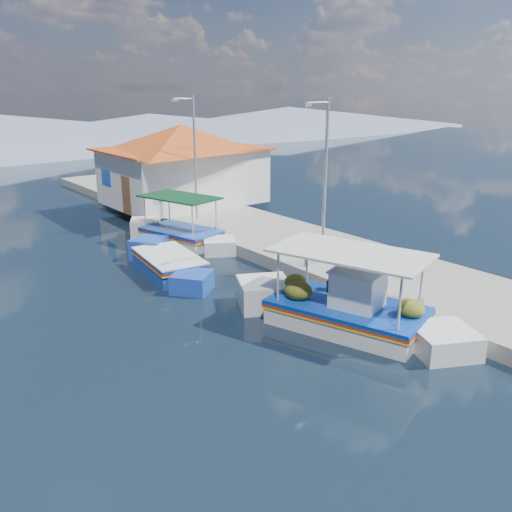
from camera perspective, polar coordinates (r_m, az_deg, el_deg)
ground at (r=16.40m, az=0.37°, el=-7.12°), size 160.00×160.00×0.00m
quay at (r=24.20m, az=2.59°, el=1.71°), size 5.00×44.00×0.50m
bollards at (r=22.26m, az=-0.28°, el=1.38°), size 0.20×17.20×0.30m
main_caique at (r=16.17m, az=9.53°, el=-5.79°), size 3.94×7.59×2.63m
caique_green_canopy at (r=24.67m, az=-8.05°, el=2.14°), size 3.06×6.35×2.46m
caique_blue_hull at (r=20.86m, az=-9.39°, el=-0.98°), size 2.35×6.17×1.11m
harbor_building at (r=31.11m, az=-7.85°, el=9.86°), size 10.49×10.49×4.40m
lamp_post_near at (r=19.63m, az=7.23°, el=8.64°), size 1.21×0.14×6.00m
lamp_post_far at (r=26.71m, az=-6.73°, el=10.99°), size 1.21×0.14×6.00m
mountain_ridge at (r=69.69m, az=-25.21°, el=11.96°), size 171.40×96.00×5.50m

